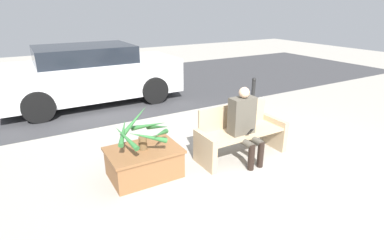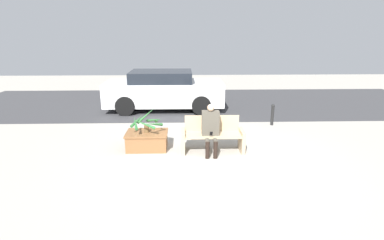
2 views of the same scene
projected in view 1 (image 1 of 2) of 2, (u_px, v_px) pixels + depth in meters
name	position (u px, v px, depth m)	size (l,w,h in m)	color
ground_plane	(264.00, 172.00, 4.69)	(30.00, 30.00, 0.00)	#9E998E
road_surface	(132.00, 86.00, 9.69)	(20.00, 6.00, 0.01)	#38383A
bench	(240.00, 133.00, 5.11)	(1.58, 0.58, 0.88)	tan
person_seated	(244.00, 122.00, 4.84)	(0.43, 0.56, 1.25)	#4C473D
planter_box	(144.00, 161.00, 4.52)	(1.07, 0.76, 0.45)	brown
potted_plant	(143.00, 132.00, 4.37)	(0.84, 0.86, 0.60)	brown
parked_car	(91.00, 75.00, 7.81)	(4.49, 1.98, 1.51)	silver
bollard_post	(253.00, 90.00, 7.88)	(0.11, 0.11, 0.70)	black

